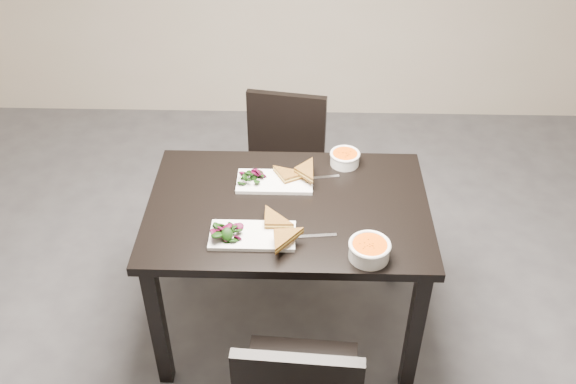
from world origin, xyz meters
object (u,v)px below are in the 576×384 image
(soup_bowl_far, at_px, (345,158))
(plate_far, at_px, (275,182))
(plate_near, at_px, (253,236))
(soup_bowl_near, at_px, (369,249))
(chair_far, at_px, (282,165))
(table, at_px, (288,223))

(soup_bowl_far, bearing_deg, plate_far, -153.45)
(plate_near, relative_size, plate_far, 1.02)
(soup_bowl_near, distance_m, plate_far, 0.60)
(chair_far, distance_m, soup_bowl_far, 0.56)
(table, bearing_deg, plate_far, 112.53)
(plate_near, relative_size, soup_bowl_far, 2.46)
(chair_far, distance_m, plate_far, 0.58)
(table, bearing_deg, soup_bowl_near, -44.17)
(plate_far, bearing_deg, soup_bowl_near, -50.40)
(plate_near, distance_m, plate_far, 0.37)
(chair_far, xyz_separation_m, soup_bowl_far, (0.30, -0.36, 0.30))
(chair_far, relative_size, soup_bowl_far, 6.13)
(table, bearing_deg, soup_bowl_far, 50.79)
(chair_far, bearing_deg, plate_near, -86.36)
(plate_near, bearing_deg, soup_bowl_near, -12.65)
(plate_far, relative_size, soup_bowl_far, 2.41)
(table, xyz_separation_m, soup_bowl_far, (0.25, 0.31, 0.13))
(table, xyz_separation_m, plate_far, (-0.06, 0.15, 0.11))
(soup_bowl_near, bearing_deg, soup_bowl_far, 96.10)
(plate_near, height_order, soup_bowl_near, soup_bowl_near)
(plate_far, distance_m, soup_bowl_far, 0.35)
(chair_far, xyz_separation_m, plate_near, (-0.09, -0.88, 0.27))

